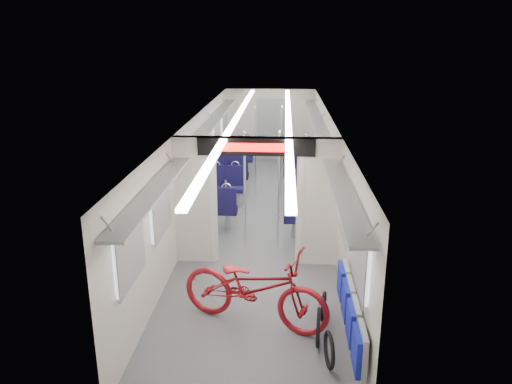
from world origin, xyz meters
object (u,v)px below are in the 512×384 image
bike_hoop_b (318,329)px  seat_bay_far_left (234,161)px  stanchion_far_right (281,151)px  bike_hoop_c (324,308)px  bike_hoop_a (329,352)px  seat_bay_near_right (304,200)px  bicycle (254,287)px  seat_bay_near_left (221,194)px  stanchion_far_left (256,152)px  seat_bay_far_right (300,161)px  flip_bench (350,312)px  stanchion_near_right (278,191)px  stanchion_near_left (245,191)px

bike_hoop_b → seat_bay_far_left: bearing=103.7°
seat_bay_far_left → stanchion_far_right: stanchion_far_right is taller
bike_hoop_c → bike_hoop_a: bearing=-90.6°
seat_bay_near_right → stanchion_far_right: stanchion_far_right is taller
bicycle → bike_hoop_a: (0.98, -0.93, -0.36)m
seat_bay_near_left → stanchion_far_left: (0.69, 1.55, 0.63)m
bike_hoop_c → seat_bay_far_right: bearing=91.1°
flip_bench → seat_bay_far_left: 8.23m
bicycle → bike_hoop_c: (0.99, 0.14, -0.38)m
bike_hoop_b → bike_hoop_c: size_ratio=1.20×
bike_hoop_a → seat_bay_near_right: (-0.13, 4.99, 0.32)m
bike_hoop_b → stanchion_far_left: bearing=100.6°
seat_bay_far_left → seat_bay_far_right: (1.87, 0.17, -0.02)m
seat_bay_near_right → stanchion_near_right: bearing=-113.2°
flip_bench → stanchion_far_right: 6.75m
flip_bench → seat_bay_far_right: size_ratio=0.98×
bike_hoop_c → stanchion_near_left: stanchion_near_left is taller
bike_hoop_b → seat_bay_far_left: 8.03m
seat_bay_far_left → flip_bench: bearing=-73.8°
seat_bay_near_right → stanchion_near_right: stanchion_near_right is taller
seat_bay_near_left → stanchion_far_right: (1.33, 1.64, 0.63)m
bicycle → seat_bay_far_left: size_ratio=0.95×
bike_hoop_c → stanchion_far_right: 6.05m
bicycle → stanchion_near_left: (-0.34, 2.70, 0.57)m
bike_hoop_a → stanchion_near_right: size_ratio=0.21×
bicycle → stanchion_near_right: bearing=13.2°
bike_hoop_a → seat_bay_far_left: seat_bay_far_left is taller
flip_bench → bike_hoop_a: (-0.29, -0.35, -0.36)m
bicycle → seat_bay_near_right: bearing=7.4°
stanchion_near_left → flip_bench: bearing=-63.9°
seat_bay_far_left → stanchion_near_right: (1.31, -4.57, 0.58)m
bicycle → bike_hoop_c: 1.07m
seat_bay_far_left → stanchion_near_left: (0.68, -4.62, 0.58)m
flip_bench → seat_bay_far_right: 8.08m
bike_hoop_c → seat_bay_near_right: size_ratio=0.22×
flip_bench → bicycle: bearing=155.3°
bike_hoop_a → seat_bay_far_right: seat_bay_far_right is taller
seat_bay_far_right → stanchion_far_right: 1.62m
bike_hoop_a → seat_bay_far_right: 8.43m
bike_hoop_a → bike_hoop_b: bike_hoop_b is taller
flip_bench → stanchion_near_right: (-0.98, 3.33, 0.57)m
flip_bench → stanchion_near_right: 3.52m
bike_hoop_a → stanchion_near_left: (-1.32, 3.63, 0.93)m
seat_bay_far_left → seat_bay_far_right: seat_bay_far_left is taller
bicycle → bike_hoop_b: bicycle is taller
seat_bay_near_left → seat_bay_far_left: seat_bay_far_left is taller
stanchion_far_left → stanchion_near_left: bearing=-90.2°
stanchion_near_right → stanchion_far_left: 3.30m
stanchion_near_left → seat_bay_far_left: bearing=98.4°
bike_hoop_b → stanchion_near_right: stanchion_near_right is taller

